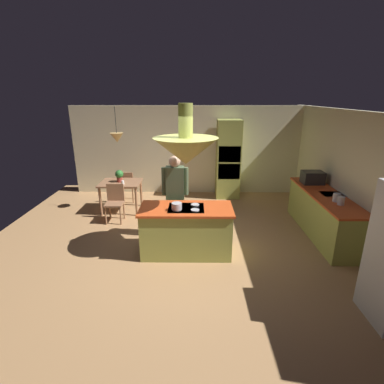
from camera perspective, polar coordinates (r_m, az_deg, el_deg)
ground at (r=5.81m, az=-1.04°, el=-10.66°), size 8.16×8.16×0.00m
wall_back at (r=8.67m, az=-0.49°, el=8.10°), size 6.80×0.10×2.55m
wall_right at (r=6.48m, az=29.09°, el=2.23°), size 0.10×7.20×2.55m
kitchen_island at (r=5.43m, az=-1.12°, el=-7.48°), size 1.68×0.79×0.92m
counter_run_right at (r=6.72m, az=24.18°, el=-3.91°), size 0.73×2.55×0.90m
oven_tower at (r=8.36m, az=7.08°, el=6.33°), size 0.66×0.62×2.20m
dining_table at (r=7.54m, az=-13.71°, el=1.08°), size 0.99×0.80×0.76m
person_at_island at (r=5.85m, az=-3.29°, el=0.09°), size 0.53×0.23×1.71m
range_hood at (r=4.96m, az=-1.23°, el=8.30°), size 1.10×1.10×1.00m
pendant_light_over_table at (r=7.28m, az=-14.43°, el=10.24°), size 0.32×0.32×0.82m
chair_facing_island at (r=7.02m, az=-14.81°, el=-1.55°), size 0.40×0.40×0.87m
chair_by_back_wall at (r=8.16m, az=-12.61°, el=1.42°), size 0.40×0.40×0.87m
potted_plant_on_table at (r=7.49m, az=-13.99°, el=3.18°), size 0.20×0.20×0.30m
cup_on_table at (r=7.28m, az=-13.36°, el=1.80°), size 0.07×0.07×0.09m
canister_flour at (r=6.01m, az=27.08°, el=-1.54°), size 0.12×0.12×0.16m
canister_sugar at (r=6.16m, az=26.37°, el=-0.97°), size 0.14×0.14×0.16m
microwave_on_counter at (r=7.20m, az=22.47°, el=2.64°), size 0.46×0.36×0.28m
cooking_pot_on_cooktop at (r=5.10m, az=-3.00°, el=-2.78°), size 0.18×0.18×0.12m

